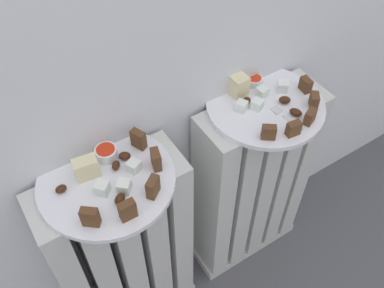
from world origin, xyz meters
TOP-DOWN VIEW (x-y plane):
  - radiator_left at (-0.20, 0.28)m, footprint 0.34×0.13m
  - radiator_right at (0.20, 0.28)m, footprint 0.34×0.13m
  - plate_left at (-0.20, 0.28)m, footprint 0.27×0.27m
  - plate_right at (0.20, 0.28)m, footprint 0.27×0.27m
  - dark_cake_slice_left_0 at (-0.26, 0.20)m, footprint 0.03×0.03m
  - dark_cake_slice_left_1 at (-0.20, 0.18)m, footprint 0.03×0.02m
  - dark_cake_slice_left_2 at (-0.14, 0.20)m, footprint 0.03×0.03m
  - dark_cake_slice_left_3 at (-0.10, 0.25)m, footprint 0.02×0.03m
  - dark_cake_slice_left_4 at (-0.11, 0.32)m, footprint 0.03×0.03m
  - marble_cake_slice_left_0 at (-0.23, 0.31)m, footprint 0.05×0.03m
  - turkish_delight_left_0 at (-0.18, 0.24)m, footprint 0.03×0.03m
  - turkish_delight_left_1 at (-0.22, 0.25)m, footprint 0.03×0.03m
  - turkish_delight_left_2 at (-0.14, 0.27)m, footprint 0.03×0.03m
  - medjool_date_left_0 at (-0.15, 0.31)m, footprint 0.03×0.03m
  - medjool_date_left_1 at (-0.17, 0.29)m, footprint 0.03×0.03m
  - medjool_date_left_2 at (-0.28, 0.30)m, footprint 0.02×0.02m
  - medjool_date_left_3 at (-0.20, 0.22)m, footprint 0.03×0.03m
  - jam_bowl_left at (-0.17, 0.33)m, footprint 0.05×0.05m
  - dark_cake_slice_right_0 at (0.14, 0.19)m, footprint 0.03×0.03m
  - dark_cake_slice_right_1 at (0.19, 0.17)m, footprint 0.03×0.02m
  - dark_cake_slice_right_2 at (0.24, 0.18)m, footprint 0.03×0.03m
  - dark_cake_slice_right_3 at (0.28, 0.22)m, footprint 0.03×0.03m
  - dark_cake_slice_right_4 at (0.30, 0.27)m, footprint 0.02×0.03m
  - marble_cake_slice_right_0 at (0.17, 0.34)m, footprint 0.04×0.04m
  - turkish_delight_right_0 at (0.26, 0.29)m, footprint 0.03×0.03m
  - turkish_delight_right_1 at (0.17, 0.28)m, footprint 0.03×0.03m
  - turkish_delight_right_2 at (0.14, 0.29)m, footprint 0.03×0.03m
  - turkish_delight_right_3 at (0.21, 0.30)m, footprint 0.02×0.02m
  - medjool_date_right_0 at (0.16, 0.30)m, footprint 0.03×0.02m
  - medjool_date_right_1 at (0.23, 0.22)m, footprint 0.03×0.03m
  - medjool_date_right_2 at (0.24, 0.26)m, footprint 0.03×0.03m
  - jam_bowl_right at (0.22, 0.35)m, footprint 0.04×0.04m
  - fork at (0.21, 0.22)m, footprint 0.02×0.09m

SIDE VIEW (x-z plane):
  - radiator_left at x=-0.20m, z-range 0.00..0.62m
  - radiator_right at x=0.20m, z-range 0.00..0.62m
  - plate_left at x=-0.20m, z-range 0.62..0.63m
  - plate_right at x=0.20m, z-range 0.62..0.63m
  - fork at x=0.21m, z-range 0.63..0.64m
  - medjool_date_left_0 at x=-0.15m, z-range 0.63..0.65m
  - medjool_date_left_2 at x=-0.28m, z-range 0.63..0.65m
  - medjool_date_right_0 at x=0.16m, z-range 0.63..0.65m
  - medjool_date_right_1 at x=0.23m, z-range 0.63..0.65m
  - medjool_date_left_1 at x=-0.17m, z-range 0.63..0.65m
  - medjool_date_left_3 at x=-0.20m, z-range 0.63..0.65m
  - medjool_date_right_2 at x=0.24m, z-range 0.63..0.65m
  - jam_bowl_right at x=0.22m, z-range 0.63..0.65m
  - turkish_delight_right_3 at x=0.21m, z-range 0.63..0.66m
  - turkish_delight_right_2 at x=0.14m, z-range 0.63..0.66m
  - turkish_delight_right_1 at x=0.17m, z-range 0.63..0.66m
  - turkish_delight_left_2 at x=-0.14m, z-range 0.63..0.66m
  - turkish_delight_right_0 at x=0.26m, z-range 0.63..0.66m
  - turkish_delight_left_0 at x=-0.18m, z-range 0.63..0.66m
  - turkish_delight_left_1 at x=-0.22m, z-range 0.63..0.66m
  - jam_bowl_left at x=-0.17m, z-range 0.63..0.66m
  - dark_cake_slice_right_0 at x=0.14m, z-range 0.63..0.67m
  - dark_cake_slice_right_1 at x=0.19m, z-range 0.63..0.67m
  - dark_cake_slice_right_2 at x=0.24m, z-range 0.63..0.67m
  - dark_cake_slice_right_3 at x=0.28m, z-range 0.63..0.67m
  - dark_cake_slice_right_4 at x=0.30m, z-range 0.63..0.67m
  - dark_cake_slice_left_0 at x=-0.26m, z-range 0.63..0.68m
  - dark_cake_slice_left_1 at x=-0.20m, z-range 0.63..0.68m
  - dark_cake_slice_left_2 at x=-0.14m, z-range 0.63..0.68m
  - dark_cake_slice_left_3 at x=-0.10m, z-range 0.63..0.68m
  - dark_cake_slice_left_4 at x=-0.11m, z-range 0.63..0.68m
  - marble_cake_slice_left_0 at x=-0.23m, z-range 0.63..0.68m
  - marble_cake_slice_right_0 at x=0.17m, z-range 0.63..0.68m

